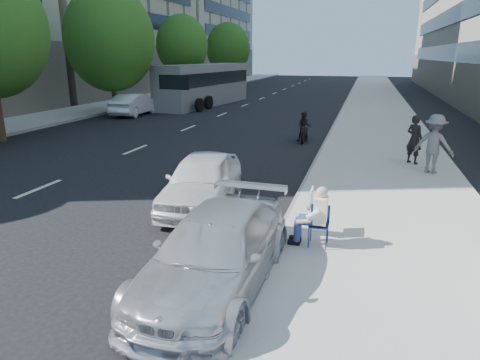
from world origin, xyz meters
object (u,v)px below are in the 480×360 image
(jogger, at_px, (434,144))
(parked_sedan, at_px, (216,252))
(motorcycle, at_px, (304,128))
(bus, at_px, (205,85))
(seated_protester, at_px, (314,212))
(white_sedan_mid, at_px, (134,104))
(white_sedan_near, at_px, (202,180))
(pedestrian_woman, at_px, (414,139))

(jogger, height_order, parked_sedan, jogger)
(motorcycle, distance_m, bus, 16.78)
(seated_protester, relative_size, white_sedan_mid, 0.29)
(jogger, distance_m, motorcycle, 7.24)
(white_sedan_mid, bearing_deg, parked_sedan, 120.19)
(parked_sedan, relative_size, bus, 0.38)
(parked_sedan, relative_size, white_sedan_mid, 1.04)
(parked_sedan, height_order, white_sedan_near, white_sedan_near)
(seated_protester, distance_m, parked_sedan, 2.49)
(seated_protester, xyz_separation_m, white_sedan_mid, (-14.54, 18.12, -0.13))
(jogger, bearing_deg, parked_sedan, 87.06)
(jogger, distance_m, parked_sedan, 10.07)
(white_sedan_mid, distance_m, bus, 7.73)
(jogger, relative_size, motorcycle, 0.97)
(jogger, xyz_separation_m, motorcycle, (-5.08, 5.14, -0.51))
(seated_protester, relative_size, parked_sedan, 0.28)
(seated_protester, bearing_deg, pedestrian_woman, 71.88)
(white_sedan_near, relative_size, motorcycle, 2.09)
(white_sedan_mid, bearing_deg, motorcycle, 151.60)
(pedestrian_woman, xyz_separation_m, white_sedan_near, (-5.97, -6.17, -0.32))
(seated_protester, bearing_deg, parked_sedan, -126.86)
(seated_protester, height_order, jogger, jogger)
(pedestrian_woman, relative_size, white_sedan_mid, 0.40)
(jogger, relative_size, parked_sedan, 0.42)
(parked_sedan, bearing_deg, white_sedan_near, 115.46)
(pedestrian_woman, relative_size, motorcycle, 0.88)
(white_sedan_near, bearing_deg, seated_protester, -38.50)
(parked_sedan, height_order, white_sedan_mid, white_sedan_mid)
(jogger, bearing_deg, motorcycle, -20.68)
(parked_sedan, xyz_separation_m, motorcycle, (-0.41, 14.05, -0.05))
(white_sedan_mid, distance_m, motorcycle, 14.01)
(seated_protester, height_order, white_sedan_near, white_sedan_near)
(pedestrian_woman, xyz_separation_m, bus, (-14.73, 17.20, 0.58))
(seated_protester, xyz_separation_m, jogger, (3.17, 6.92, 0.28))
(pedestrian_woman, distance_m, bus, 22.66)
(parked_sedan, distance_m, bus, 29.36)
(parked_sedan, bearing_deg, pedestrian_woman, 68.95)
(jogger, bearing_deg, seated_protester, 90.06)
(parked_sedan, bearing_deg, seated_protester, 54.37)
(jogger, distance_m, bus, 23.94)
(white_sedan_near, relative_size, white_sedan_mid, 0.94)
(white_sedan_near, bearing_deg, bus, 103.54)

